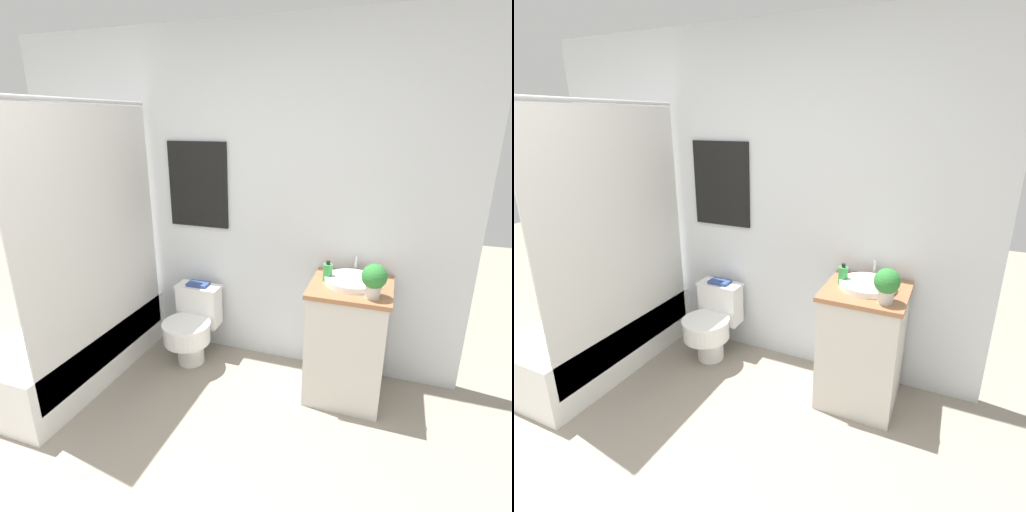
% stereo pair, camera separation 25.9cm
% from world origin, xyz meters
% --- Properties ---
extents(wall_back, '(3.55, 0.07, 2.50)m').
position_xyz_m(wall_back, '(-0.00, 2.06, 1.25)').
color(wall_back, silver).
rests_on(wall_back, ground_plane).
extents(shower_area, '(0.65, 1.42, 1.98)m').
position_xyz_m(shower_area, '(-0.93, 1.32, 0.27)').
color(shower_area, white).
rests_on(shower_area, ground_plane).
extents(toilet, '(0.37, 0.50, 0.60)m').
position_xyz_m(toilet, '(-0.20, 1.77, 0.31)').
color(toilet, white).
rests_on(toilet, ground_plane).
extents(vanity, '(0.53, 0.53, 0.83)m').
position_xyz_m(vanity, '(1.01, 1.75, 0.42)').
color(vanity, beige).
rests_on(vanity, ground_plane).
extents(sink, '(0.36, 0.39, 0.13)m').
position_xyz_m(sink, '(1.01, 1.77, 0.85)').
color(sink, white).
rests_on(sink, vanity).
extents(soap_bottle, '(0.06, 0.06, 0.14)m').
position_xyz_m(soap_bottle, '(0.84, 1.77, 0.89)').
color(soap_bottle, green).
rests_on(soap_bottle, vanity).
extents(potted_plant, '(0.15, 0.15, 0.21)m').
position_xyz_m(potted_plant, '(1.15, 1.60, 0.96)').
color(potted_plant, beige).
rests_on(potted_plant, vanity).
extents(book_on_tank, '(0.17, 0.11, 0.02)m').
position_xyz_m(book_on_tank, '(-0.20, 1.90, 0.61)').
color(book_on_tank, '#33477F').
rests_on(book_on_tank, toilet).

